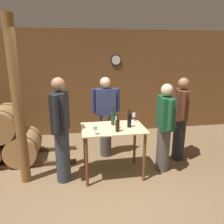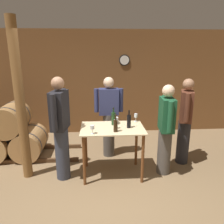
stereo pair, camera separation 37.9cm
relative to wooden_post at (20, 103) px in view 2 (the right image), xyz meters
The scene contains 15 objects.
ground_plane 1.98m from the wooden_post, 27.07° to the right, with size 14.00×14.00×0.00m, color brown.
back_wall 2.53m from the wooden_post, 59.22° to the left, with size 8.40×0.08×2.70m.
tasting_table 1.64m from the wooden_post, ahead, with size 1.09×0.73×0.90m.
wooden_post is the anchor object (origin of this frame).
wine_bottle_far_left 1.59m from the wooden_post, ahead, with size 0.07×0.07×0.32m.
wine_bottle_left 1.61m from the wooden_post, ahead, with size 0.07×0.07×0.29m.
wine_bottle_center 1.83m from the wooden_post, ahead, with size 0.07×0.07×0.31m.
wine_glass_near_left 1.27m from the wooden_post, 14.75° to the right, with size 0.07×0.07×0.14m.
wine_glass_near_center 1.61m from the wooden_post, ahead, with size 0.06×0.06×0.15m.
wine_glass_near_right 2.02m from the wooden_post, ahead, with size 0.06×0.06×0.15m.
ice_bucket 1.65m from the wooden_post, ahead, with size 0.11×0.11×0.10m.
person_host 3.00m from the wooden_post, ahead, with size 0.34×0.56×1.69m.
person_visitor_with_scarf 0.77m from the wooden_post, ahead, with size 0.29×0.58×1.78m.
person_visitor_bearded 2.50m from the wooden_post, ahead, with size 0.25×0.59×1.64m.
person_visitor_near_door 1.72m from the wooden_post, 25.76° to the left, with size 0.59×0.24×1.68m.
Camera 2 is at (-0.02, -2.92, 2.17)m, focal length 35.00 mm.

